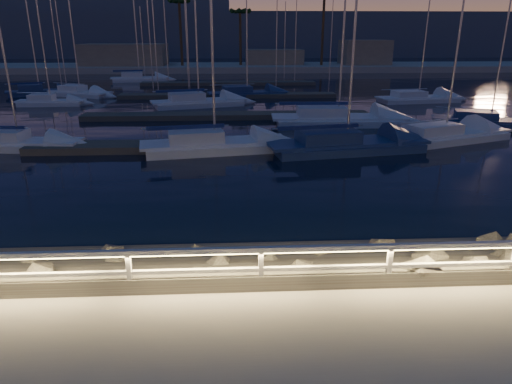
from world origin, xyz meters
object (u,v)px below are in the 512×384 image
sailboat_b (16,142)px  sailboat_f (211,144)px  sailboat_g (335,118)px  sailboat_n (79,92)px  sailboat_i (38,91)px  sailboat_l (416,98)px  sailboat_c (343,144)px  sailboat_k (245,93)px  sailboat_j (196,101)px  sailboat_e (49,101)px  sailboat_m (138,78)px  guard_rail (214,260)px  sailboat_d (442,134)px  sailboat_h (487,121)px

sailboat_b → sailboat_f: size_ratio=0.85×
sailboat_g → sailboat_n: size_ratio=1.33×
sailboat_n → sailboat_i: bearing=-168.6°
sailboat_b → sailboat_l: (29.84, 17.14, 0.00)m
sailboat_i → sailboat_g: bearing=-56.5°
sailboat_b → sailboat_c: 18.44m
sailboat_k → sailboat_l: bearing=-26.8°
sailboat_c → sailboat_l: (11.47, 18.67, -0.05)m
sailboat_l → sailboat_f: bearing=-144.2°
sailboat_g → sailboat_j: size_ratio=1.13×
sailboat_c → sailboat_n: (-22.09, 24.76, -0.04)m
sailboat_e → sailboat_j: bearing=-6.9°
sailboat_f → sailboat_m: sailboat_f is taller
guard_rail → sailboat_l: (18.03, 33.80, -0.97)m
sailboat_e → sailboat_k: sailboat_k is taller
sailboat_e → sailboat_d: bearing=-30.2°
sailboat_d → sailboat_g: 7.81m
sailboat_i → sailboat_k: (21.91, -2.71, 0.01)m
guard_rail → sailboat_m: bearing=102.5°
sailboat_e → sailboat_n: bearing=83.1°
guard_rail → sailboat_h: 28.64m
sailboat_g → guard_rail: bearing=-106.7°
sailboat_d → sailboat_g: size_ratio=0.91×
sailboat_k → sailboat_m: bearing=118.5°
sailboat_i → guard_rail: bearing=-87.6°
sailboat_n → sailboat_h: bearing=-3.4°
sailboat_e → sailboat_h: bearing=-19.9°
sailboat_l → sailboat_m: bearing=136.6°
guard_rail → sailboat_c: sailboat_c is taller
sailboat_b → sailboat_c: (18.37, -1.53, 0.05)m
sailboat_g → sailboat_m: size_ratio=1.24×
sailboat_b → sailboat_l: 34.42m
sailboat_g → sailboat_j: (-10.53, 9.12, -0.01)m
sailboat_d → sailboat_i: (-33.28, 23.65, -0.01)m
sailboat_b → sailboat_h: 30.72m
sailboat_f → sailboat_k: 22.87m
sailboat_c → sailboat_h: (11.90, 6.74, -0.06)m
sailboat_k → sailboat_i: bearing=161.4°
sailboat_f → sailboat_j: sailboat_j is taller
sailboat_j → sailboat_l: sailboat_j is taller
sailboat_h → sailboat_i: sailboat_h is taller
sailboat_f → sailboat_n: (-14.79, 24.37, -0.04)m
guard_rail → sailboat_b: 20.44m
sailboat_e → sailboat_n: sailboat_n is taller
sailboat_d → sailboat_k: bearing=97.6°
sailboat_j → sailboat_k: (4.54, 6.15, -0.04)m
sailboat_c → sailboat_e: (-22.71, 18.25, -0.07)m
sailboat_i → sailboat_e: bearing=-86.1°
sailboat_l → sailboat_n: bearing=161.2°
sailboat_e → sailboat_g: (23.95, -10.41, 0.08)m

